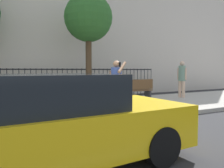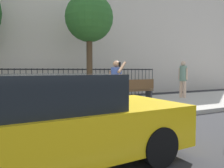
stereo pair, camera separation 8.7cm
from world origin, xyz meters
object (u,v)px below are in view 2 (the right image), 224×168
Objects in this scene: street_bench at (137,89)px; street_tree_far at (89,19)px; pedestrian_on_phone at (116,83)px; taxi_yellow at (55,122)px; pedestrian_walking at (183,77)px.

street_bench is 3.92m from street_tree_far.
taxi_yellow is at bearing -132.49° from pedestrian_on_phone.
pedestrian_walking reaches higher than street_bench.
pedestrian_on_phone is 0.33× the size of street_tree_far.
pedestrian_on_phone is at bearing -157.99° from pedestrian_walking.
taxi_yellow is at bearing -134.30° from street_bench.
pedestrian_walking is at bearing -2.93° from street_bench.
pedestrian_on_phone is 5.18m from pedestrian_walking.
taxi_yellow is 2.67× the size of street_bench.
street_bench is (4.71, 4.83, -0.05)m from taxi_yellow.
taxi_yellow is at bearing -147.34° from pedestrian_walking.
street_tree_far reaches higher than street_bench.
street_tree_far reaches higher than taxi_yellow.
street_tree_far is (3.00, 6.26, 3.17)m from taxi_yellow.
street_bench is at bearing 45.70° from taxi_yellow.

